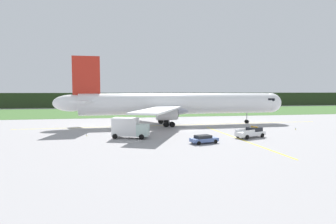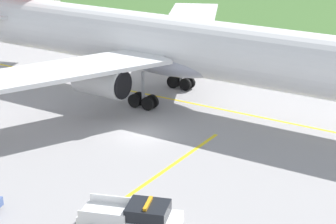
# 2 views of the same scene
# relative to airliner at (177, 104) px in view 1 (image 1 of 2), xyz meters

# --- Properties ---
(ground) EXTENTS (320.00, 320.00, 0.00)m
(ground) POSITION_rel_airliner_xyz_m (0.87, -8.31, -5.04)
(ground) COLOR #979597
(grass_verge) EXTENTS (320.00, 49.19, 0.04)m
(grass_verge) POSITION_rel_airliner_xyz_m (0.87, 45.44, -5.02)
(grass_verge) COLOR #3C632C
(grass_verge) RESTS_ON ground
(distant_tree_line) EXTENTS (288.00, 4.25, 7.25)m
(distant_tree_line) POSITION_rel_airliner_xyz_m (0.87, 78.96, -1.41)
(distant_tree_line) COLOR #26361C
(distant_tree_line) RESTS_ON ground
(taxiway_centerline_main) EXTENTS (74.28, 2.31, 0.01)m
(taxiway_centerline_main) POSITION_rel_airliner_xyz_m (0.76, 0.02, -5.03)
(taxiway_centerline_main) COLOR yellow
(taxiway_centerline_main) RESTS_ON ground
(taxiway_centerline_spur) EXTENTS (1.14, 31.04, 0.01)m
(taxiway_centerline_spur) POSITION_rel_airliner_xyz_m (6.30, -20.66, -5.03)
(taxiway_centerline_spur) COLOR yellow
(taxiway_centerline_spur) RESTS_ON ground
(airliner) EXTENTS (55.70, 44.19, 15.90)m
(airliner) POSITION_rel_airliner_xyz_m (0.00, 0.00, 0.00)
(airliner) COLOR white
(airliner) RESTS_ON ground
(ops_pickup_truck) EXTENTS (5.98, 3.94, 1.94)m
(ops_pickup_truck) POSITION_rel_airliner_xyz_m (9.00, -20.07, -4.13)
(ops_pickup_truck) COLOR white
(ops_pickup_truck) RESTS_ON ground
(catering_truck) EXTENTS (6.64, 4.23, 3.73)m
(catering_truck) POSITION_rel_airliner_xyz_m (-12.14, -16.76, -3.18)
(catering_truck) COLOR silver
(catering_truck) RESTS_ON ground
(staff_car) EXTENTS (4.67, 2.89, 1.30)m
(staff_car) POSITION_rel_airliner_xyz_m (-0.92, -23.80, -4.34)
(staff_car) COLOR #546EAB
(staff_car) RESTS_ON ground
(taxiway_edge_light_east) EXTENTS (0.12, 0.12, 0.47)m
(taxiway_edge_light_east) POSITION_rel_airliner_xyz_m (22.86, -12.88, -4.78)
(taxiway_edge_light_east) COLOR yellow
(taxiway_edge_light_east) RESTS_ON ground
(taxiway_edge_light_west) EXTENTS (0.12, 0.12, 0.36)m
(taxiway_edge_light_west) POSITION_rel_airliner_xyz_m (-19.67, -12.88, -4.84)
(taxiway_edge_light_west) COLOR yellow
(taxiway_edge_light_west) RESTS_ON ground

